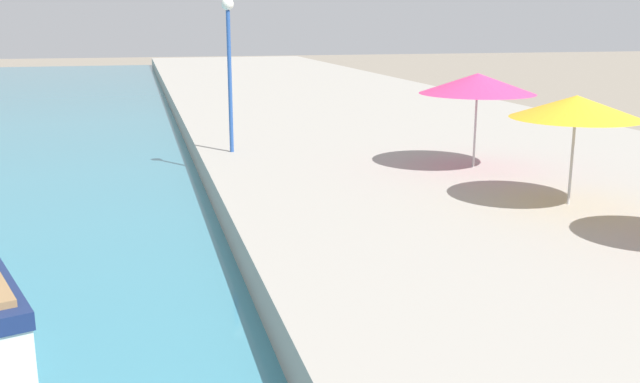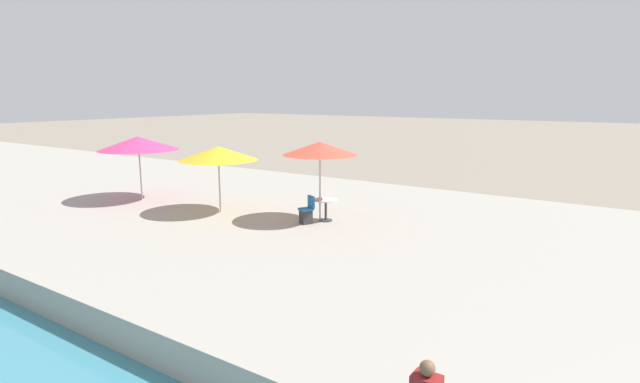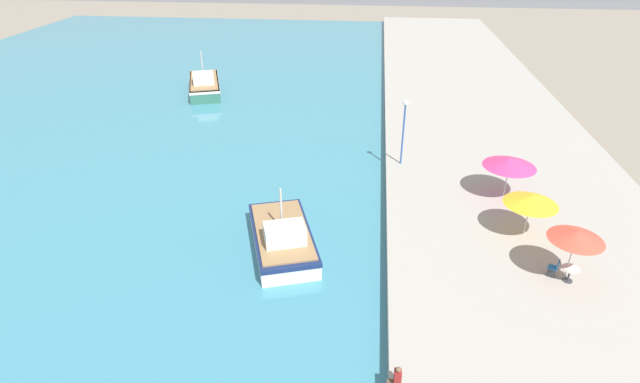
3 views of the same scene
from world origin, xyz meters
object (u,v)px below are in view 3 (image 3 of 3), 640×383
at_px(person_at_quay, 396,378).
at_px(lamppost, 404,121).
at_px(fishing_boat_near, 283,237).
at_px(cafe_umbrella_white, 531,200).
at_px(fishing_boat_mid, 204,84).
at_px(cafe_umbrella_pink, 577,236).
at_px(cafe_umbrella_striped, 510,162).
at_px(cafe_chair_left, 552,270).
at_px(cafe_table, 570,272).

distance_m(person_at_quay, lamppost, 19.14).
distance_m(fishing_boat_near, cafe_umbrella_white, 13.14).
relative_size(fishing_boat_near, fishing_boat_mid, 0.84).
bearing_deg(fishing_boat_near, cafe_umbrella_white, -10.99).
bearing_deg(cafe_umbrella_pink, cafe_umbrella_white, 105.05).
bearing_deg(cafe_umbrella_pink, lamppost, 121.54).
xyz_separation_m(cafe_umbrella_striped, lamppost, (-6.11, 3.97, 0.82)).
height_order(cafe_chair_left, person_at_quay, person_at_quay).
relative_size(fishing_boat_near, cafe_chair_left, 7.80).
height_order(cafe_umbrella_white, cafe_table, cafe_umbrella_white).
bearing_deg(cafe_umbrella_white, fishing_boat_mid, 136.09).
bearing_deg(cafe_umbrella_striped, person_at_quay, -114.71).
relative_size(cafe_umbrella_striped, cafe_chair_left, 3.42).
relative_size(cafe_umbrella_white, cafe_umbrella_striped, 0.89).
relative_size(cafe_umbrella_striped, lamppost, 0.68).
xyz_separation_m(cafe_umbrella_pink, cafe_umbrella_white, (-0.99, 3.67, -0.30)).
height_order(cafe_umbrella_white, cafe_chair_left, cafe_umbrella_white).
distance_m(cafe_umbrella_white, person_at_quay, 12.97).
height_order(cafe_umbrella_striped, person_at_quay, cafe_umbrella_striped).
bearing_deg(person_at_quay, lamppost, 87.66).
distance_m(cafe_umbrella_white, cafe_umbrella_striped, 4.24).
height_order(cafe_umbrella_pink, cafe_table, cafe_umbrella_pink).
distance_m(fishing_boat_near, lamppost, 12.24).
height_order(fishing_boat_near, cafe_umbrella_pink, fishing_boat_near).
bearing_deg(fishing_boat_near, lamppost, 38.04).
distance_m(fishing_boat_mid, cafe_chair_left, 38.31).
bearing_deg(cafe_umbrella_pink, fishing_boat_near, 171.71).
bearing_deg(fishing_boat_mid, cafe_umbrella_striped, -57.49).
bearing_deg(cafe_umbrella_pink, cafe_table, -58.09).
xyz_separation_m(cafe_umbrella_striped, person_at_quay, (-6.89, -14.96, -1.87)).
relative_size(cafe_umbrella_white, lamppost, 0.61).
distance_m(fishing_boat_near, cafe_chair_left, 13.44).
bearing_deg(cafe_umbrella_white, cafe_umbrella_striped, 92.52).
bearing_deg(cafe_chair_left, cafe_umbrella_pink, -79.89).
height_order(cafe_table, person_at_quay, person_at_quay).
bearing_deg(cafe_umbrella_striped, cafe_table, -81.02).
distance_m(cafe_chair_left, lamppost, 13.79).
relative_size(fishing_boat_mid, cafe_umbrella_white, 3.03).
distance_m(cafe_umbrella_white, lamppost, 10.39).
bearing_deg(cafe_umbrella_white, person_at_quay, -123.40).
xyz_separation_m(cafe_umbrella_pink, cafe_table, (0.10, -0.16, -1.90)).
distance_m(fishing_boat_near, fishing_boat_mid, 29.18).
height_order(fishing_boat_near, cafe_umbrella_white, fishing_boat_near).
relative_size(cafe_chair_left, person_at_quay, 0.99).
distance_m(cafe_umbrella_pink, cafe_umbrella_striped, 7.99).
bearing_deg(cafe_umbrella_white, lamppost, 127.53).
bearing_deg(fishing_boat_near, cafe_umbrella_pink, -26.59).
bearing_deg(cafe_table, cafe_umbrella_pink, 121.91).
height_order(fishing_boat_near, cafe_umbrella_striped, fishing_boat_near).
relative_size(cafe_umbrella_pink, cafe_umbrella_white, 0.95).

